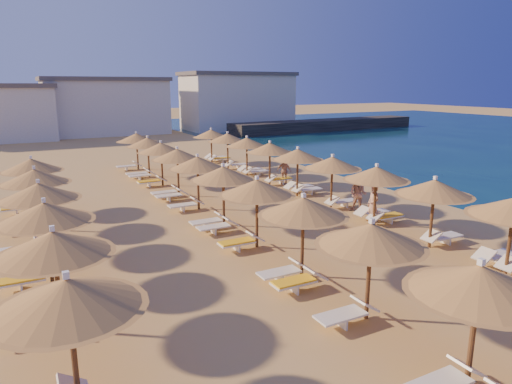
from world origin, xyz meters
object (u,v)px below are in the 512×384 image
parasol_row_west (223,174)px  beachgoer_b (358,194)px  parasol_row_east (332,164)px  beachgoer_c (284,171)px  jetty (326,125)px  beachgoer_a (373,204)px

parasol_row_west → beachgoer_b: size_ratio=19.09×
parasol_row_east → parasol_row_west: (-6.11, 0.00, 0.00)m
parasol_row_east → beachgoer_c: (1.05, 6.46, -1.55)m
parasol_row_east → beachgoer_b: (0.89, -1.06, -1.47)m
beachgoer_b → beachgoer_c: bearing=148.9°
jetty → parasol_row_west: parasol_row_west is taller
beachgoer_a → beachgoer_c: size_ratio=1.09×
parasol_row_west → parasol_row_east: bearing=0.0°
parasol_row_west → beachgoer_a: bearing=-25.4°
parasol_row_east → parasol_row_west: same height
beachgoer_b → beachgoer_c: beachgoer_b is taller
beachgoer_a → beachgoer_b: (0.72, 1.92, 0.00)m
parasol_row_east → beachgoer_a: bearing=-86.8°
beachgoer_a → jetty: bearing=152.3°
jetty → beachgoer_a: (-25.00, -37.55, 0.18)m
jetty → beachgoer_c: (-24.11, -28.11, 0.11)m
parasol_row_east → beachgoer_c: 6.73m
parasol_row_east → parasol_row_west: 6.11m
jetty → parasol_row_east: bearing=-129.8°
parasol_row_east → beachgoer_b: 2.02m
jetty → beachgoer_b: 43.12m
beachgoer_c → jetty: bearing=102.2°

